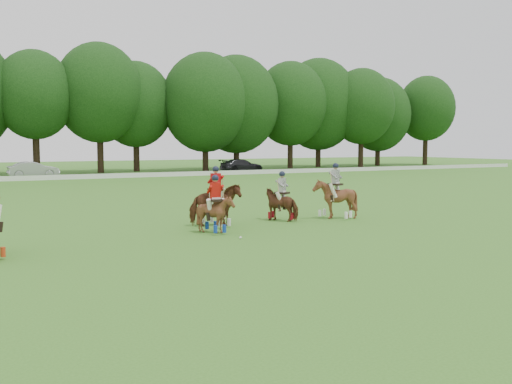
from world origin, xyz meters
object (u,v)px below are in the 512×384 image
polo_red_b (216,205)px  polo_stripe_a (282,203)px  car_right (242,166)px  polo_ball (240,238)px  polo_red_c (215,213)px  polo_stripe_b (335,198)px  car_mid (33,170)px

polo_red_b → polo_stripe_a: 3.20m
car_right → polo_ball: size_ratio=55.96×
polo_red_c → polo_stripe_a: size_ratio=1.02×
polo_red_b → polo_stripe_b: 5.55m
polo_red_c → polo_stripe_a: 4.25m
car_mid → polo_red_c: 38.79m
polo_red_c → polo_stripe_b: size_ratio=0.88×
car_right → polo_stripe_b: 40.17m
polo_red_c → polo_stripe_a: polo_red_c is taller
car_mid → polo_red_b: polo_red_b is taller
polo_red_b → polo_ball: bearing=-98.4°
polo_red_c → polo_stripe_b: 6.33m
polo_red_c → polo_ball: polo_red_c is taller
polo_stripe_a → polo_stripe_b: size_ratio=0.87×
polo_stripe_a → polo_ball: 5.02m
polo_stripe_a → polo_red_c: bearing=-155.7°
polo_stripe_b → polo_red_b: bearing=176.5°
polo_ball → polo_red_b: bearing=81.6°
polo_red_c → polo_ball: bearing=-82.3°
polo_ball → polo_red_c: bearing=97.7°
polo_stripe_a → polo_ball: (-3.65, -3.38, -0.70)m
polo_stripe_a → car_mid: bearing=98.7°
polo_stripe_a → polo_red_b: bearing=-175.6°
polo_stripe_b → polo_ball: 6.68m
polo_red_b → polo_stripe_b: bearing=-3.5°
car_right → polo_ball: bearing=152.8°
polo_stripe_a → polo_ball: polo_stripe_a is taller
polo_stripe_b → polo_ball: (-6.00, -2.80, -0.84)m
polo_red_c → polo_stripe_b: polo_stripe_b is taller
car_mid → polo_red_c: size_ratio=2.16×
polo_red_b → car_right: bearing=62.1°
polo_red_b → polo_stripe_a: size_ratio=1.14×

